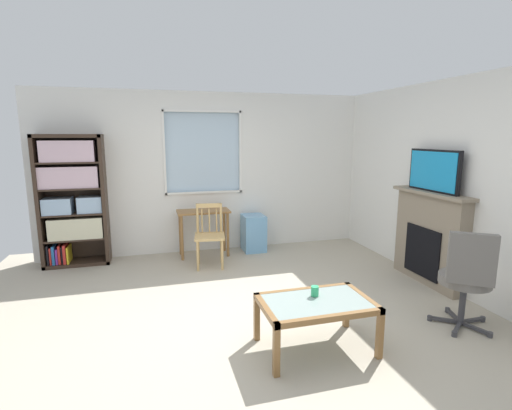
% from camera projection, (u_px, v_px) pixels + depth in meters
% --- Properties ---
extents(ground, '(6.19, 6.12, 0.02)m').
position_uv_depth(ground, '(245.00, 319.00, 3.96)').
color(ground, '#B2A893').
extents(wall_back_with_window, '(5.19, 0.15, 2.54)m').
position_uv_depth(wall_back_with_window, '(206.00, 175.00, 6.16)').
color(wall_back_with_window, white).
rests_on(wall_back_with_window, ground).
extents(wall_right, '(0.12, 5.32, 2.54)m').
position_uv_depth(wall_right, '(465.00, 188.00, 4.43)').
color(wall_right, white).
rests_on(wall_right, ground).
extents(bookshelf, '(0.90, 0.38, 1.89)m').
position_uv_depth(bookshelf, '(72.00, 196.00, 5.44)').
color(bookshelf, '#38281E').
rests_on(bookshelf, ground).
extents(desk_under_window, '(0.80, 0.39, 0.72)m').
position_uv_depth(desk_under_window, '(204.00, 220.00, 5.92)').
color(desk_under_window, olive).
rests_on(desk_under_window, ground).
extents(wooden_chair, '(0.47, 0.46, 0.90)m').
position_uv_depth(wooden_chair, '(210.00, 235.00, 5.45)').
color(wooden_chair, tan).
rests_on(wooden_chair, ground).
extents(plastic_drawer_unit, '(0.35, 0.40, 0.59)m').
position_uv_depth(plastic_drawer_unit, '(253.00, 233.00, 6.23)').
color(plastic_drawer_unit, '#72ADDB').
rests_on(plastic_drawer_unit, ground).
extents(fireplace, '(0.26, 1.21, 1.18)m').
position_uv_depth(fireplace, '(429.00, 237.00, 4.82)').
color(fireplace, gray).
rests_on(fireplace, ground).
extents(tv, '(0.06, 0.83, 0.52)m').
position_uv_depth(tv, '(434.00, 171.00, 4.66)').
color(tv, black).
rests_on(tv, fireplace).
extents(office_chair, '(0.62, 0.62, 1.00)m').
position_uv_depth(office_chair, '(467.00, 275.00, 3.63)').
color(office_chair, slate).
rests_on(office_chair, ground).
extents(coffee_table, '(0.97, 0.62, 0.45)m').
position_uv_depth(coffee_table, '(316.00, 308.00, 3.32)').
color(coffee_table, '#8C9E99').
rests_on(coffee_table, ground).
extents(sippy_cup, '(0.07, 0.07, 0.09)m').
position_uv_depth(sippy_cup, '(315.00, 291.00, 3.40)').
color(sippy_cup, '#33B770').
rests_on(sippy_cup, coffee_table).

